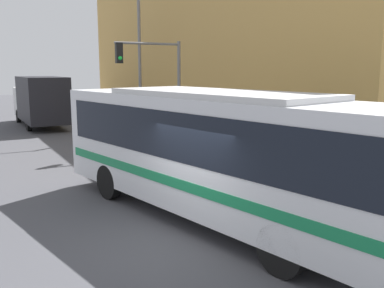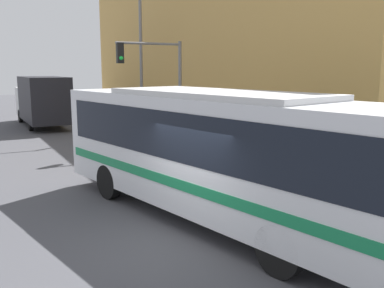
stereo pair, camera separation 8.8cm
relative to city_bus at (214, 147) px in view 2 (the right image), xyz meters
name	(u,v)px [view 2 (the right image)]	position (x,y,z in m)	size (l,w,h in m)	color
ground_plane	(188,240)	(-1.19, -0.84, -1.87)	(120.00, 120.00, 0.00)	#47474C
sidewalk	(128,123)	(4.69, 19.16, -1.78)	(2.74, 70.00, 0.18)	#A8A399
building_facade	(215,51)	(9.06, 14.86, 2.99)	(6.00, 29.40, 9.73)	tan
city_bus	(214,147)	(0.00, 0.00, 0.00)	(4.59, 11.00, 3.24)	silver
delivery_truck	(42,100)	(-0.68, 20.77, -0.11)	(2.41, 8.24, 3.26)	black
fire_hydrant	(298,171)	(3.91, 1.25, -1.33)	(0.25, 0.34, 0.74)	#999999
traffic_light_pole	(158,73)	(2.89, 9.88, 1.68)	(3.28, 0.35, 4.88)	slate
parking_meter	(185,126)	(3.91, 9.09, -0.79)	(0.14, 0.14, 1.34)	slate
street_lamp	(135,47)	(3.80, 15.15, 3.15)	(2.96, 0.28, 8.21)	slate
pedestrian_near_corner	(238,136)	(4.47, 5.44, -0.82)	(0.34, 0.34, 1.72)	#47382D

